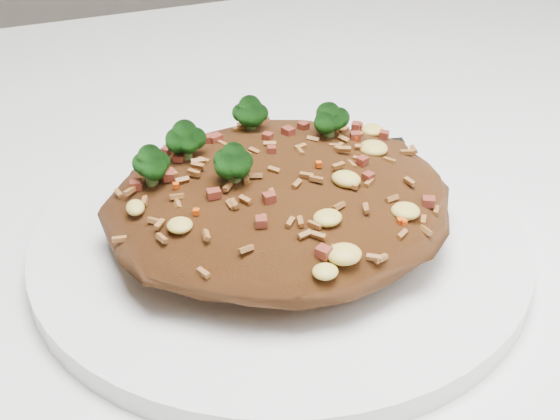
% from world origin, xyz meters
% --- Properties ---
extents(dining_table, '(1.20, 0.80, 0.75)m').
position_xyz_m(dining_table, '(0.00, 0.00, 0.66)').
color(dining_table, white).
rests_on(dining_table, ground).
extents(plate, '(0.29, 0.29, 0.01)m').
position_xyz_m(plate, '(0.02, -0.06, 0.76)').
color(plate, white).
rests_on(plate, dining_table).
extents(fried_rice, '(0.20, 0.18, 0.07)m').
position_xyz_m(fried_rice, '(0.02, -0.06, 0.79)').
color(fried_rice, brown).
rests_on(fried_rice, plate).
extents(fork, '(0.16, 0.05, 0.00)m').
position_xyz_m(fork, '(0.07, 0.02, 0.77)').
color(fork, silver).
rests_on(fork, plate).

